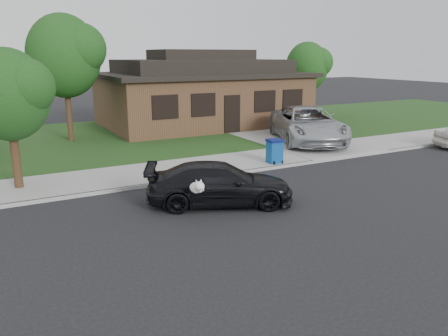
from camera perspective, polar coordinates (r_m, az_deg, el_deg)
ground at (r=14.00m, az=8.76°, el=-4.18°), size 120.00×120.00×0.00m
sidewalk at (r=18.05m, az=-0.75°, el=0.45°), size 60.00×3.00×0.12m
curb at (r=16.78m, az=1.61°, el=-0.65°), size 60.00×0.12×0.12m
lawn at (r=25.27m, az=-9.18°, el=4.35°), size 60.00×13.00×0.13m
driveway at (r=25.28m, az=6.12°, el=4.47°), size 4.50×13.00×0.14m
sedan at (r=13.30m, az=-0.57°, el=-2.09°), size 4.80×3.46×1.29m
minivan at (r=22.78m, az=10.86°, el=5.62°), size 5.20×7.00×1.77m
recycling_bin at (r=18.13m, az=6.63°, el=2.23°), size 0.66×0.67×0.98m
house at (r=28.34m, az=-2.95°, el=9.82°), size 12.60×8.60×4.65m
tree_0 at (r=23.71m, az=-19.74°, el=13.78°), size 3.78×3.60×6.34m
tree_1 at (r=32.11m, az=11.09°, el=12.95°), size 3.15×3.00×5.25m
tree_2 at (r=15.71m, az=-25.94°, el=8.77°), size 2.73×2.60×4.59m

